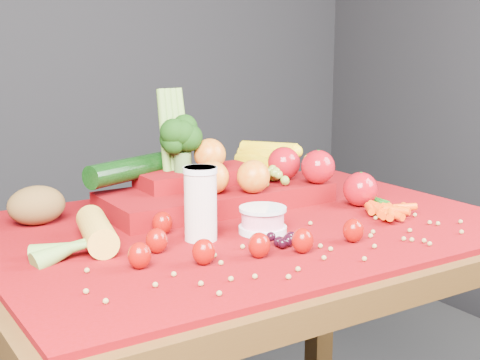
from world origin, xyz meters
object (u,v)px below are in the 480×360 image
yogurt_bowl (263,219)px  table (245,272)px  milk_glass (200,201)px  produce_mound (225,180)px

yogurt_bowl → table: bearing=83.8°
table → milk_glass: 0.23m
milk_glass → yogurt_bowl: (0.13, -0.02, -0.05)m
table → produce_mound: size_ratio=1.80×
milk_glass → produce_mound: 0.27m
table → yogurt_bowl: (-0.01, -0.08, 0.13)m
table → yogurt_bowl: 0.16m
table → yogurt_bowl: size_ratio=11.53×
table → produce_mound: produce_mound is taller
table → milk_glass: bearing=-158.9°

